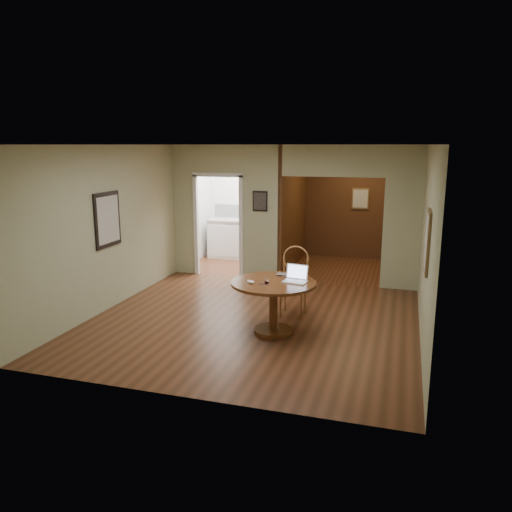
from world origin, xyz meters
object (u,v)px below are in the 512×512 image
(open_laptop, at_px, (296,277))
(dining_table, at_px, (273,295))
(chair, at_px, (294,277))
(closed_laptop, at_px, (287,276))

(open_laptop, bearing_deg, dining_table, -148.96)
(chair, relative_size, closed_laptop, 3.14)
(closed_laptop, bearing_deg, dining_table, -110.19)
(dining_table, distance_m, chair, 0.91)
(chair, height_order, closed_laptop, chair)
(dining_table, xyz_separation_m, chair, (0.11, 0.90, 0.05))
(chair, bearing_deg, dining_table, -97.48)
(open_laptop, xyz_separation_m, closed_laptop, (-0.18, 0.21, -0.05))
(dining_table, bearing_deg, closed_laptop, 69.30)
(closed_laptop, bearing_deg, open_laptop, -49.38)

